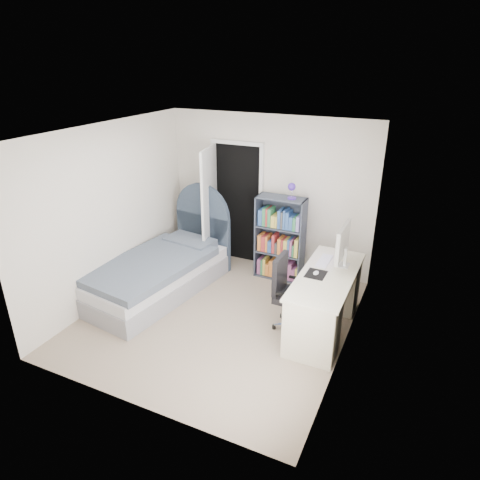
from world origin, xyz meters
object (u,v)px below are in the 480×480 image
at_px(floor_lamp, 207,224).
at_px(office_chair, 288,289).
at_px(bookcase, 280,242).
at_px(bed, 161,270).
at_px(nightstand, 204,236).
at_px(desk, 325,299).

relative_size(floor_lamp, office_chair, 1.56).
xyz_separation_m(bookcase, office_chair, (0.56, -1.24, -0.07)).
bearing_deg(bed, nightstand, 89.69).
xyz_separation_m(desk, office_chair, (-0.46, -0.15, 0.11)).
xyz_separation_m(bookcase, desk, (1.02, -1.09, -0.18)).
distance_m(nightstand, floor_lamp, 0.26).
bearing_deg(floor_lamp, bookcase, -6.01).
xyz_separation_m(bed, bookcase, (1.48, 1.13, 0.29)).
bearing_deg(office_chair, desk, 18.45).
xyz_separation_m(nightstand, bookcase, (1.47, -0.17, 0.23)).
xyz_separation_m(floor_lamp, desk, (2.41, -1.24, -0.20)).
bearing_deg(desk, floor_lamp, 152.87).
bearing_deg(bookcase, nightstand, 173.53).
height_order(bed, nightstand, bed).
bearing_deg(bed, office_chair, -3.16).
xyz_separation_m(bed, office_chair, (2.04, -0.11, 0.23)).
bearing_deg(desk, office_chair, -161.55).
xyz_separation_m(floor_lamp, office_chair, (1.96, -1.39, -0.09)).
distance_m(nightstand, bookcase, 1.50).
relative_size(bookcase, desk, 0.97).
bearing_deg(desk, nightstand, 153.24).
height_order(bed, floor_lamp, floor_lamp).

